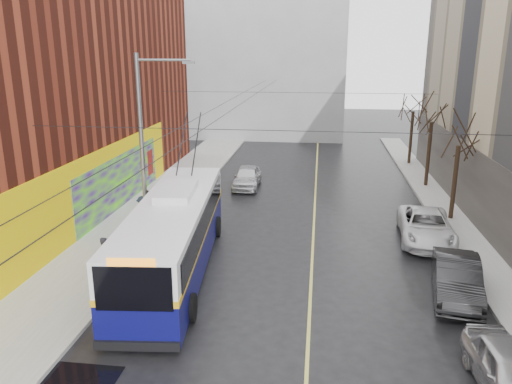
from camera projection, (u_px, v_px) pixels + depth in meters
The scene contains 18 objects.
sidewalk_left at pixel (130, 230), 25.91m from camera, with size 4.00×60.00×0.15m, color gray.
sidewalk_right at pixel (471, 246), 23.83m from camera, with size 2.00×60.00×0.15m, color gray.
lane_line at pixel (314, 227), 26.67m from camera, with size 0.12×50.00×0.01m, color #BFB74C.
building_far at pixel (252, 50), 54.65m from camera, with size 20.50×12.10×18.00m.
streetlight_pole at pixel (145, 148), 22.46m from camera, with size 2.65×0.60×9.00m.
catenary_wires at pixel (241, 106), 26.18m from camera, with size 18.00×60.00×0.22m.
tree_near at pixel (460, 131), 26.29m from camera, with size 3.20×3.20×6.40m.
tree_mid at pixel (433, 110), 32.89m from camera, with size 3.20×3.20×6.68m.
tree_far at pixel (414, 102), 39.59m from camera, with size 3.20×3.20×6.57m.
pigeons_flying at pixel (232, 109), 21.64m from camera, with size 4.48×1.71×2.33m.
trolleybus at pixel (174, 234), 20.95m from camera, with size 3.86×12.81×6.00m.
parked_car_a at pixel (510, 372), 13.53m from camera, with size 1.65×4.09×1.39m, color #AAABAF.
parked_car_b at pixel (457, 278), 18.94m from camera, with size 1.62×4.64×1.53m, color black.
parked_car_c at pixel (426, 226), 24.57m from camera, with size 2.47×5.36×1.49m, color silver.
following_car at pixel (247, 177), 34.10m from camera, with size 1.74×4.31×1.47m, color silver.
pedestrian_a at pixel (106, 259), 20.02m from camera, with size 0.65×0.43×1.80m, color black.
pedestrian_b at pixel (148, 207), 26.40m from camera, with size 0.91×0.71×1.86m, color black.
pedestrian_c at pixel (143, 211), 26.16m from camera, with size 1.05×0.60×1.62m, color black.
Camera 1 is at (1.63, -11.32, 9.14)m, focal length 35.00 mm.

